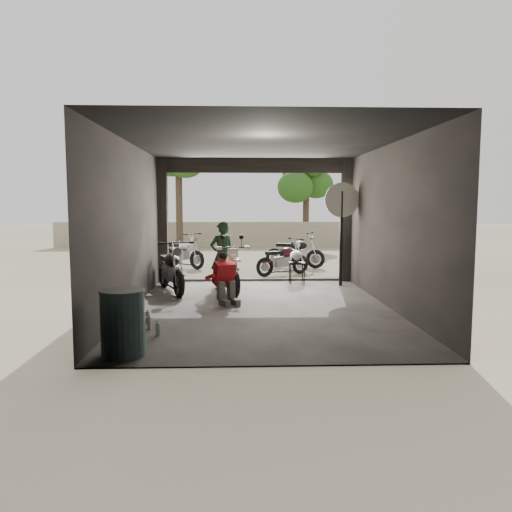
{
  "coord_description": "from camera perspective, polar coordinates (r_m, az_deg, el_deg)",
  "views": [
    {
      "loc": [
        -0.48,
        -9.57,
        2.04
      ],
      "look_at": [
        -0.08,
        0.6,
        0.98
      ],
      "focal_mm": 35.0,
      "sensor_mm": 36.0,
      "label": 1
    }
  ],
  "objects": [
    {
      "name": "tree_left",
      "position": [
        22.3,
        -8.86,
        10.91
      ],
      "size": [
        2.2,
        2.2,
        5.6
      ],
      "color": "#382B1E",
      "rests_on": "ground"
    },
    {
      "name": "ground",
      "position": [
        9.8,
        0.63,
        -6.05
      ],
      "size": [
        80.0,
        80.0,
        0.0
      ],
      "primitive_type": "plane",
      "color": "#7A6D56",
      "rests_on": "ground"
    },
    {
      "name": "tree_right",
      "position": [
        23.85,
        5.77,
        9.6
      ],
      "size": [
        2.2,
        2.2,
        5.0
      ],
      "color": "#382B1E",
      "rests_on": "ground"
    },
    {
      "name": "left_bike",
      "position": [
        11.64,
        -9.72,
        -1.19
      ],
      "size": [
        1.34,
        1.95,
        1.22
      ],
      "primitive_type": null,
      "rotation": [
        0.0,
        0.0,
        0.37
      ],
      "color": "black",
      "rests_on": "ground"
    },
    {
      "name": "oil_drum",
      "position": [
        6.93,
        -14.97,
        -7.52
      ],
      "size": [
        0.7,
        0.7,
        0.9
      ],
      "primitive_type": "cylinder",
      "rotation": [
        0.0,
        0.0,
        -0.23
      ],
      "color": "#3B5E63",
      "rests_on": "ground"
    },
    {
      "name": "main_bike",
      "position": [
        11.44,
        -3.31,
        -1.45
      ],
      "size": [
        1.12,
        1.82,
        1.13
      ],
      "primitive_type": null,
      "rotation": [
        0.0,
        0.0,
        0.27
      ],
      "color": "beige",
      "rests_on": "ground"
    },
    {
      "name": "garage",
      "position": [
        10.16,
        0.49,
        1.66
      ],
      "size": [
        7.0,
        7.13,
        3.2
      ],
      "color": "#2D2B28",
      "rests_on": "ground"
    },
    {
      "name": "mechanic",
      "position": [
        10.09,
        -3.45,
        -2.76
      ],
      "size": [
        0.77,
        0.86,
        1.03
      ],
      "primitive_type": null,
      "rotation": [
        0.0,
        0.0,
        0.43
      ],
      "color": "#B21717",
      "rests_on": "ground"
    },
    {
      "name": "stool",
      "position": [
        12.76,
        4.69,
        -1.05
      ],
      "size": [
        0.41,
        0.41,
        0.56
      ],
      "rotation": [
        0.0,
        0.0,
        -0.09
      ],
      "color": "black",
      "rests_on": "ground"
    },
    {
      "name": "sign_post",
      "position": [
        12.45,
        9.77,
        4.54
      ],
      "size": [
        0.86,
        0.08,
        2.57
      ],
      "rotation": [
        0.0,
        0.0,
        -0.34
      ],
      "color": "black",
      "rests_on": "ground"
    },
    {
      "name": "rider",
      "position": [
        11.78,
        -3.87,
        0.01
      ],
      "size": [
        0.7,
        0.57,
        1.64
      ],
      "primitive_type": "imported",
      "rotation": [
        0.0,
        0.0,
        3.49
      ],
      "color": "black",
      "rests_on": "ground"
    },
    {
      "name": "outside_bike_c",
      "position": [
        16.02,
        4.46,
        0.7
      ],
      "size": [
        1.83,
        1.26,
        1.15
      ],
      "primitive_type": null,
      "rotation": [
        0.0,
        0.0,
        1.2
      ],
      "color": "black",
      "rests_on": "ground"
    },
    {
      "name": "outside_bike_b",
      "position": [
        14.27,
        3.1,
        -0.13
      ],
      "size": [
        1.67,
        1.32,
        1.05
      ],
      "primitive_type": null,
      "rotation": [
        0.0,
        0.0,
        2.09
      ],
      "color": "#340C18",
      "rests_on": "ground"
    },
    {
      "name": "outside_bike_a",
      "position": [
        16.1,
        -8.44,
        0.66
      ],
      "size": [
        1.72,
        1.62,
        1.13
      ],
      "primitive_type": null,
      "rotation": [
        0.0,
        0.0,
        0.86
      ],
      "color": "black",
      "rests_on": "ground"
    },
    {
      "name": "helmet",
      "position": [
        12.76,
        4.6,
        -0.03
      ],
      "size": [
        0.4,
        0.41,
        0.3
      ],
      "primitive_type": "ellipsoid",
      "rotation": [
        0.0,
        0.0,
        0.29
      ],
      "color": "beige",
      "rests_on": "stool"
    },
    {
      "name": "boundary_wall",
      "position": [
        23.62,
        -1.05,
        2.48
      ],
      "size": [
        18.0,
        0.3,
        1.2
      ],
      "primitive_type": "cube",
      "color": "gray",
      "rests_on": "ground"
    }
  ]
}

